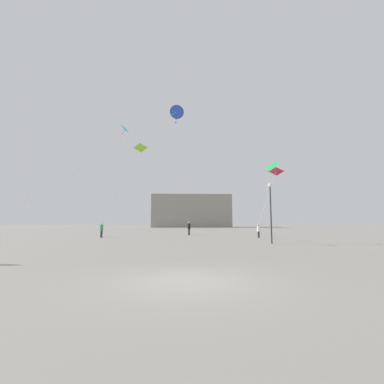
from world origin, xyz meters
name	(u,v)px	position (x,y,z in m)	size (l,w,h in m)	color
ground_plane	(186,281)	(0.00, 0.00, 0.00)	(300.00, 300.00, 0.00)	gray
person_in_black	(189,228)	(-0.54, 28.64, 1.02)	(0.41, 0.41, 1.87)	#2D2D33
person_in_white	(259,230)	(7.67, 22.48, 0.88)	(0.35, 0.35, 1.60)	#2D2D33
person_in_green	(102,230)	(-10.68, 22.65, 0.94)	(0.37, 0.37, 1.71)	#2D2D33
kite_lime_delta	(140,150)	(-5.63, 18.94, 9.46)	(5.80, 4.11, 8.71)	#8CD12D
kite_cyan_diamond	(125,131)	(-6.07, 14.55, 10.04)	(5.13, 8.73, 9.26)	#1EB2C6
kite_cobalt_diamond	(175,113)	(-1.10, 9.25, 9.44)	(9.36, 6.56, 8.69)	blue
kite_emerald_delta	(272,167)	(8.08, 17.85, 7.36)	(1.28, 5.52, 6.54)	green
kite_crimson_delta	(276,172)	(11.53, 27.72, 8.77)	(4.78, 5.65, 8.08)	red
building_left_hall	(191,211)	(-1.00, 82.69, 5.40)	(26.72, 14.26, 10.80)	gray
lamppost_east	(271,203)	(6.85, 14.43, 3.47)	(0.36, 0.36, 5.20)	#2D2D30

